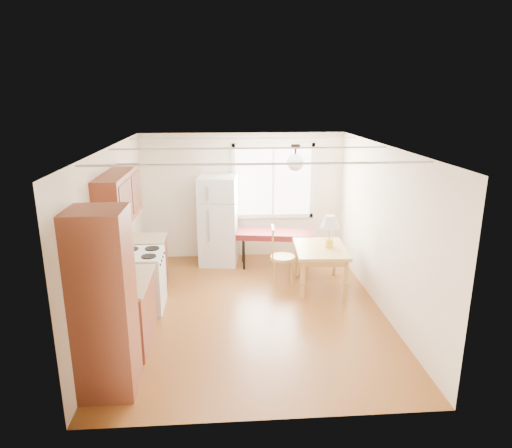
{
  "coord_description": "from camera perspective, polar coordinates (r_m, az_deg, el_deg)",
  "views": [
    {
      "loc": [
        -0.4,
        -6.42,
        3.22
      ],
      "look_at": [
        0.13,
        0.8,
        1.15
      ],
      "focal_mm": 32.0,
      "sensor_mm": 36.0,
      "label": 1
    }
  ],
  "objects": [
    {
      "name": "pendant_light",
      "position": [
        6.98,
        4.93,
        7.8
      ],
      "size": [
        0.26,
        0.26,
        0.4
      ],
      "color": "black",
      "rests_on": "room_shell"
    },
    {
      "name": "room_shell",
      "position": [
        6.73,
        -0.64,
        -1.06
      ],
      "size": [
        4.6,
        5.6,
        2.62
      ],
      "color": "#5F3213",
      "rests_on": "ground"
    },
    {
      "name": "coffee_maker",
      "position": [
        6.25,
        -16.2,
        -5.33
      ],
      "size": [
        0.21,
        0.24,
        0.32
      ],
      "rotation": [
        0.0,
        0.0,
        -0.27
      ],
      "color": "black",
      "rests_on": "kitchen_run"
    },
    {
      "name": "kitchen_run",
      "position": [
        6.39,
        -15.89,
        -6.54
      ],
      "size": [
        0.65,
        3.4,
        2.2
      ],
      "color": "brown",
      "rests_on": "ground"
    },
    {
      "name": "refrigerator",
      "position": [
        8.86,
        -4.74,
        0.48
      ],
      "size": [
        0.79,
        0.79,
        1.72
      ],
      "rotation": [
        0.0,
        0.0,
        -0.12
      ],
      "color": "silver",
      "rests_on": "ground"
    },
    {
      "name": "window_unit",
      "position": [
        9.1,
        2.15,
        5.38
      ],
      "size": [
        1.64,
        0.05,
        1.51
      ],
      "color": "white",
      "rests_on": "room_shell"
    },
    {
      "name": "dining_table",
      "position": [
        7.87,
        8.05,
        -3.63
      ],
      "size": [
        0.91,
        1.17,
        0.7
      ],
      "rotation": [
        0.0,
        0.0,
        -0.06
      ],
      "color": "#B48C45",
      "rests_on": "ground"
    },
    {
      "name": "kettle",
      "position": [
        6.29,
        -16.5,
        -5.4
      ],
      "size": [
        0.13,
        0.13,
        0.24
      ],
      "color": "#B80D11",
      "rests_on": "kitchen_run"
    },
    {
      "name": "bench",
      "position": [
        8.77,
        2.4,
        -1.42
      ],
      "size": [
        1.52,
        0.76,
        0.67
      ],
      "rotation": [
        0.0,
        0.0,
        -0.16
      ],
      "color": "#5C1516",
      "rests_on": "ground"
    },
    {
      "name": "chair",
      "position": [
        8.01,
        2.71,
        -3.37
      ],
      "size": [
        0.44,
        0.44,
        0.99
      ],
      "rotation": [
        0.0,
        0.0,
        -0.07
      ],
      "color": "#B48C45",
      "rests_on": "ground"
    },
    {
      "name": "table_lamp",
      "position": [
        7.77,
        9.23,
        -0.05
      ],
      "size": [
        0.32,
        0.32,
        0.55
      ],
      "rotation": [
        0.0,
        0.0,
        0.04
      ],
      "color": "gold",
      "rests_on": "dining_table"
    }
  ]
}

